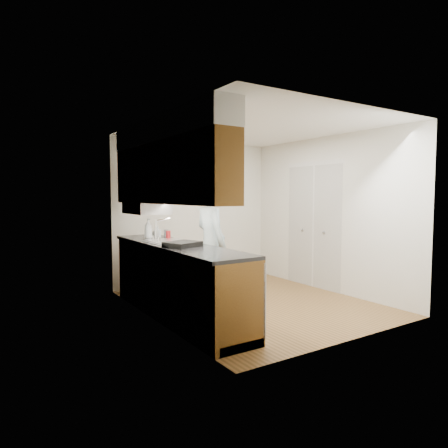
% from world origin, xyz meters
% --- Properties ---
extents(floor, '(3.50, 3.50, 0.00)m').
position_xyz_m(floor, '(0.00, 0.00, 0.00)').
color(floor, olive).
rests_on(floor, ground).
extents(ceiling, '(3.50, 3.50, 0.00)m').
position_xyz_m(ceiling, '(0.00, 0.00, 2.50)').
color(ceiling, white).
rests_on(ceiling, wall_left).
extents(wall_left, '(0.02, 3.50, 2.50)m').
position_xyz_m(wall_left, '(-1.50, 0.00, 1.25)').
color(wall_left, silver).
rests_on(wall_left, floor).
extents(wall_right, '(0.02, 3.50, 2.50)m').
position_xyz_m(wall_right, '(1.50, 0.00, 1.25)').
color(wall_right, silver).
rests_on(wall_right, floor).
extents(wall_back, '(3.00, 0.02, 2.50)m').
position_xyz_m(wall_back, '(0.00, 1.75, 1.25)').
color(wall_back, silver).
rests_on(wall_back, floor).
extents(counter, '(0.64, 2.80, 1.30)m').
position_xyz_m(counter, '(-1.20, -0.00, 0.49)').
color(counter, brown).
rests_on(counter, floor).
extents(upper_cabinets, '(0.47, 2.80, 1.21)m').
position_xyz_m(upper_cabinets, '(-1.33, 0.05, 1.95)').
color(upper_cabinets, brown).
rests_on(upper_cabinets, wall_left).
extents(closet_door, '(0.02, 1.22, 2.05)m').
position_xyz_m(closet_door, '(1.49, 0.30, 1.02)').
color(closet_door, silver).
rests_on(closet_door, wall_right).
extents(floor_mat, '(0.81, 0.98, 0.02)m').
position_xyz_m(floor_mat, '(-0.63, 0.13, 0.01)').
color(floor_mat, slate).
rests_on(floor_mat, floor).
extents(person, '(0.49, 0.71, 1.95)m').
position_xyz_m(person, '(-0.63, 0.13, 0.99)').
color(person, '#A2BCC5').
rests_on(person, floor_mat).
extents(soap_bottle_a, '(0.14, 0.14, 0.29)m').
position_xyz_m(soap_bottle_a, '(-1.30, 0.71, 1.09)').
color(soap_bottle_a, white).
rests_on(soap_bottle_a, counter).
extents(soap_bottle_b, '(0.11, 0.11, 0.17)m').
position_xyz_m(soap_bottle_b, '(-1.13, 0.77, 1.03)').
color(soap_bottle_b, white).
rests_on(soap_bottle_b, counter).
extents(soap_bottle_c, '(0.16, 0.16, 0.16)m').
position_xyz_m(soap_bottle_c, '(-1.10, 0.91, 1.02)').
color(soap_bottle_c, white).
rests_on(soap_bottle_c, counter).
extents(soda_can, '(0.08, 0.08, 0.12)m').
position_xyz_m(soda_can, '(-1.06, 0.57, 1.00)').
color(soda_can, red).
rests_on(soda_can, counter).
extents(steel_can, '(0.07, 0.07, 0.11)m').
position_xyz_m(steel_can, '(-0.98, 0.82, 1.00)').
color(steel_can, '#A5A5AA').
rests_on(steel_can, counter).
extents(dish_rack, '(0.47, 0.43, 0.06)m').
position_xyz_m(dish_rack, '(-1.27, -0.27, 0.97)').
color(dish_rack, black).
rests_on(dish_rack, counter).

